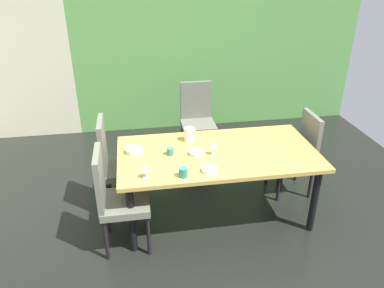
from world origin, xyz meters
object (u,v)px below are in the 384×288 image
Objects in this scene: cup_right at (183,172)px; serving_bowl_near_shelf at (134,150)px; pitcher_west at (189,134)px; chair_left_near at (115,196)px; serving_bowl_left at (209,170)px; chair_head_far at (197,117)px; cup_north at (170,151)px; dining_table at (218,158)px; chair_right_far at (298,149)px; serving_bowl_corner at (196,153)px; wine_glass_south at (146,167)px; wine_glass_rear at (214,144)px; chair_left_far at (116,161)px.

serving_bowl_near_shelf is at bearing 128.03° from cup_right.
serving_bowl_near_shelf is 1.17× the size of pitcher_west.
serving_bowl_left is (0.86, -0.05, 0.22)m from chair_left_near.
chair_head_far is 1.48m from cup_north.
serving_bowl_near_shelf is (-0.86, -1.26, 0.22)m from chair_head_far.
cup_north reaches higher than dining_table.
chair_right_far is 6.36× the size of serving_bowl_corner.
pitcher_west reaches higher than dining_table.
pitcher_west is at bearing 96.71° from serving_bowl_left.
cup_right is at bearing 75.97° from chair_head_far.
cup_north is at bearing -130.64° from pitcher_west.
wine_glass_south is 0.92× the size of serving_bowl_corner.
serving_bowl_near_shelf reaches higher than serving_bowl_left.
wine_glass_south reaches higher than cup_north.
serving_bowl_corner is 0.62m from serving_bowl_near_shelf.
serving_bowl_near_shelf is at bearing 167.23° from wine_glass_rear.
chair_left_near reaches higher than wine_glass_rear.
dining_table is 1.07m from chair_left_far.
chair_left_near is at bearing 58.01° from chair_head_far.
wine_glass_south reaches higher than dining_table.
serving_bowl_left is (-1.17, -0.67, 0.24)m from chair_right_far.
serving_bowl_corner is at bearing -86.28° from pitcher_west.
chair_right_far reaches higher than serving_bowl_corner.
chair_head_far is 1.77m from serving_bowl_left.
wine_glass_rear is (0.96, 0.26, 0.31)m from chair_left_near.
pitcher_west is (0.78, 0.60, 0.27)m from chair_left_near.
serving_bowl_corner is at bearing 34.28° from wine_glass_south.
chair_left_near is 0.53m from serving_bowl_near_shelf.
chair_left_near reaches higher than dining_table.
wine_glass_south is 0.75m from wine_glass_rear.
chair_right_far is 0.94× the size of chair_head_far.
chair_right_far reaches higher than cup_north.
serving_bowl_left is at bearing 52.03° from chair_left_far.
chair_right_far reaches higher than cup_right.
cup_right is (-0.24, -0.04, 0.02)m from serving_bowl_left.
dining_table is at bearing -8.66° from serving_bowl_near_shelf.
serving_bowl_left is (0.06, -0.34, 0.00)m from serving_bowl_corner.
wine_glass_rear is 1.00× the size of serving_bowl_corner.
chair_left_near is (0.00, -0.62, -0.01)m from chair_left_far.
serving_bowl_near_shelf is at bearing 100.47° from wine_glass_south.
serving_bowl_near_shelf is 0.61m from pitcher_west.
chair_right_far is at bearing 106.99° from chair_left_near.
wine_glass_rear is at bearing 45.36° from cup_right.
cup_right is (-0.45, -1.79, 0.24)m from chair_head_far.
chair_left_near is (-1.06, -1.70, -0.00)m from chair_head_far.
dining_table is at bearing 42.36° from wine_glass_rear.
wine_glass_rear is 0.39m from pitcher_west.
dining_table is at bearing 106.95° from chair_left_near.
cup_right is (0.32, -0.04, -0.06)m from wine_glass_south.
cup_north reaches higher than serving_bowl_left.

